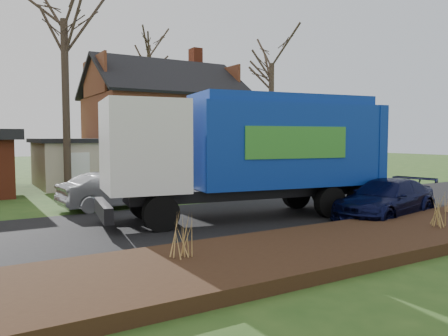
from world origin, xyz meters
TOP-DOWN VIEW (x-y plane):
  - ground at (0.00, 0.00)m, footprint 120.00×120.00m
  - road at (0.00, 0.00)m, footprint 80.00×7.00m
  - mulch_verge at (0.00, -5.30)m, footprint 80.00×3.50m
  - main_house at (1.49, 13.91)m, footprint 12.95×8.95m
  - garbage_truck at (-0.53, -0.34)m, footprint 10.63×4.31m
  - silver_sedan at (-4.26, 4.26)m, footprint 4.63×2.01m
  - navy_wagon at (3.27, -3.03)m, footprint 5.16×2.89m
  - tree_front_east at (7.57, 9.40)m, footprint 3.93×3.93m
  - tree_back at (3.76, 20.87)m, footprint 4.13×4.13m
  - grass_clump_west at (-5.59, -4.85)m, footprint 0.37×0.31m
  - grass_clump_mid at (2.19, -5.69)m, footprint 0.35×0.29m

SIDE VIEW (x-z plane):
  - ground at x=0.00m, z-range 0.00..0.00m
  - road at x=0.00m, z-range 0.00..0.02m
  - mulch_verge at x=0.00m, z-range 0.00..0.30m
  - navy_wagon at x=3.27m, z-range 0.00..1.41m
  - silver_sedan at x=-4.26m, z-range 0.00..1.48m
  - grass_clump_west at x=-5.59m, z-range 0.30..1.29m
  - grass_clump_mid at x=2.19m, z-range 0.30..1.29m
  - garbage_truck at x=-0.53m, z-range 0.34..4.77m
  - main_house at x=1.49m, z-range -0.60..8.66m
  - tree_front_east at x=7.57m, z-range 3.41..14.32m
  - tree_back at x=3.76m, z-range 4.36..17.44m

